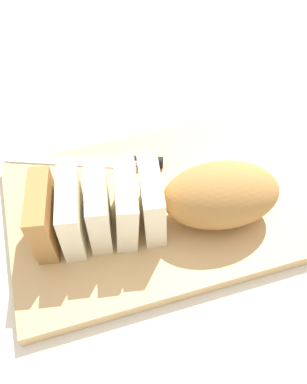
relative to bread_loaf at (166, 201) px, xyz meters
name	(u,v)px	position (x,y,z in m)	size (l,w,h in m)	color
ground_plane	(154,212)	(0.01, -0.04, -0.07)	(3.00, 3.00, 0.00)	silver
cutting_board	(154,208)	(0.01, -0.04, -0.06)	(0.46, 0.32, 0.02)	tan
bread_loaf	(166,201)	(0.00, 0.00, 0.00)	(0.37, 0.15, 0.10)	#A8753D
bread_knife	(121,162)	(0.04, -0.13, -0.04)	(0.27, 0.11, 0.02)	silver
crumb_near_knife	(156,217)	(0.01, -0.01, -0.05)	(0.00, 0.00, 0.00)	#996633
crumb_near_loaf	(103,220)	(0.09, -0.02, -0.05)	(0.01, 0.01, 0.01)	#996633
crumb_stray_left	(159,168)	(-0.02, -0.10, -0.05)	(0.01, 0.01, 0.01)	#996633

